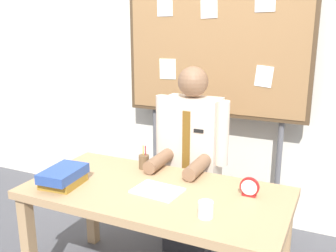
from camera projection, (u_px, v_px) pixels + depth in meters
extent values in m
cube|color=silver|center=(222.00, 64.00, 3.23)|extent=(6.40, 0.08, 2.70)
cube|color=tan|center=(156.00, 193.00, 2.30)|extent=(1.57, 0.78, 0.05)
cube|color=tan|center=(29.00, 246.00, 2.40)|extent=(0.07, 0.07, 0.67)
cube|color=tan|center=(92.00, 203.00, 2.98)|extent=(0.07, 0.07, 0.67)
cube|color=tan|center=(284.00, 247.00, 2.39)|extent=(0.07, 0.07, 0.67)
cube|color=#2D2D33|center=(191.00, 221.00, 2.94)|extent=(0.34, 0.30, 0.44)
cube|color=beige|center=(192.00, 148.00, 2.79)|extent=(0.40, 0.22, 0.74)
sphere|color=brown|center=(193.00, 82.00, 2.66)|extent=(0.21, 0.21, 0.21)
cylinder|color=beige|center=(162.00, 126.00, 2.83)|extent=(0.09, 0.09, 0.46)
cylinder|color=beige|center=(222.00, 133.00, 2.64)|extent=(0.09, 0.09, 0.46)
cylinder|color=brown|center=(159.00, 161.00, 2.63)|extent=(0.09, 0.30, 0.09)
cylinder|color=brown|center=(197.00, 167.00, 2.51)|extent=(0.09, 0.30, 0.09)
cube|color=brown|center=(186.00, 145.00, 2.67)|extent=(0.06, 0.01, 0.48)
cube|color=black|center=(199.00, 131.00, 2.61)|extent=(0.07, 0.01, 0.02)
cube|color=#4C3823|center=(215.00, 38.00, 3.00)|extent=(1.50, 0.05, 1.24)
cube|color=olive|center=(215.00, 38.00, 2.99)|extent=(1.44, 0.04, 1.18)
cylinder|color=#59595E|center=(156.00, 157.00, 3.53)|extent=(0.04, 0.04, 0.98)
cylinder|color=#59595E|center=(277.00, 177.00, 3.08)|extent=(0.04, 0.04, 0.98)
cube|color=silver|center=(168.00, 69.00, 3.19)|extent=(0.15, 0.00, 0.17)
cube|color=white|center=(165.00, 7.00, 3.07)|extent=(0.14, 0.00, 0.15)
cube|color=white|center=(264.00, 76.00, 2.87)|extent=(0.14, 0.00, 0.17)
cube|color=silver|center=(209.00, 7.00, 2.92)|extent=(0.14, 0.00, 0.17)
cube|color=olive|center=(63.00, 181.00, 2.36)|extent=(0.23, 0.25, 0.05)
cube|color=#2D4C99|center=(63.00, 173.00, 2.33)|extent=(0.21, 0.30, 0.06)
cube|color=white|center=(157.00, 190.00, 2.27)|extent=(0.29, 0.23, 0.01)
cylinder|color=maroon|center=(250.00, 187.00, 2.20)|extent=(0.11, 0.02, 0.11)
cylinder|color=white|center=(249.00, 188.00, 2.19)|extent=(0.09, 0.00, 0.09)
cube|color=maroon|center=(249.00, 195.00, 2.21)|extent=(0.08, 0.04, 0.01)
cylinder|color=white|center=(206.00, 210.00, 1.96)|extent=(0.08, 0.08, 0.09)
cylinder|color=brown|center=(144.00, 162.00, 2.62)|extent=(0.07, 0.07, 0.09)
cylinder|color=#263399|center=(145.00, 156.00, 2.61)|extent=(0.01, 0.01, 0.15)
cylinder|color=maroon|center=(146.00, 156.00, 2.61)|extent=(0.01, 0.01, 0.15)
cylinder|color=gold|center=(143.00, 156.00, 2.62)|extent=(0.01, 0.01, 0.15)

